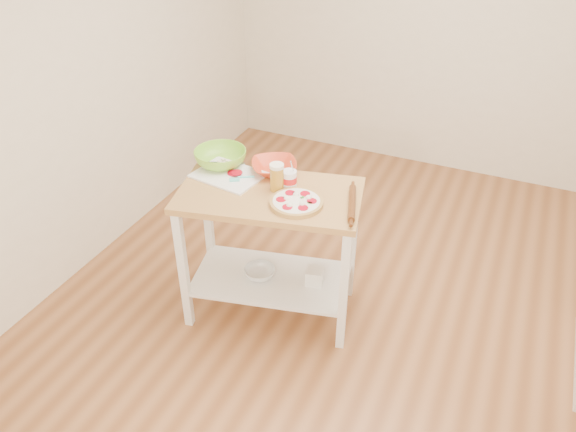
{
  "coord_description": "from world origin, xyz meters",
  "views": [
    {
      "loc": [
        0.68,
        -2.68,
        2.59
      ],
      "look_at": [
        -0.45,
        -0.17,
        0.75
      ],
      "focal_mm": 35.0,
      "sensor_mm": 36.0,
      "label": 1
    }
  ],
  "objects_px": {
    "spatula": "(241,178)",
    "knife": "(217,163)",
    "yogurt_tub": "(289,179)",
    "shelf_glass_bowl": "(260,273)",
    "shelf_bin": "(315,276)",
    "beer_pint": "(277,177)",
    "rolling_pin": "(352,203)",
    "prep_island": "(270,229)",
    "orange_bowl": "(274,167)",
    "pizza": "(297,202)",
    "cutting_board": "(229,174)",
    "green_bowl": "(220,158)"
  },
  "relations": [
    {
      "from": "pizza",
      "to": "beer_pint",
      "type": "height_order",
      "value": "beer_pint"
    },
    {
      "from": "cutting_board",
      "to": "rolling_pin",
      "type": "height_order",
      "value": "rolling_pin"
    },
    {
      "from": "knife",
      "to": "beer_pint",
      "type": "relative_size",
      "value": 1.52
    },
    {
      "from": "cutting_board",
      "to": "yogurt_tub",
      "type": "distance_m",
      "value": 0.4
    },
    {
      "from": "knife",
      "to": "yogurt_tub",
      "type": "relative_size",
      "value": 1.33
    },
    {
      "from": "knife",
      "to": "shelf_glass_bowl",
      "type": "distance_m",
      "value": 0.75
    },
    {
      "from": "rolling_pin",
      "to": "shelf_glass_bowl",
      "type": "height_order",
      "value": "rolling_pin"
    },
    {
      "from": "prep_island",
      "to": "rolling_pin",
      "type": "bearing_deg",
      "value": 6.52
    },
    {
      "from": "knife",
      "to": "shelf_bin",
      "type": "relative_size",
      "value": 2.39
    },
    {
      "from": "prep_island",
      "to": "spatula",
      "type": "distance_m",
      "value": 0.35
    },
    {
      "from": "spatula",
      "to": "shelf_glass_bowl",
      "type": "bearing_deg",
      "value": -57.71
    },
    {
      "from": "shelf_glass_bowl",
      "to": "shelf_bin",
      "type": "height_order",
      "value": "shelf_bin"
    },
    {
      "from": "pizza",
      "to": "rolling_pin",
      "type": "xyz_separation_m",
      "value": [
        0.29,
        0.11,
        0.0
      ]
    },
    {
      "from": "beer_pint",
      "to": "shelf_glass_bowl",
      "type": "bearing_deg",
      "value": -145.07
    },
    {
      "from": "cutting_board",
      "to": "yogurt_tub",
      "type": "bearing_deg",
      "value": 12.09
    },
    {
      "from": "pizza",
      "to": "green_bowl",
      "type": "relative_size",
      "value": 0.93
    },
    {
      "from": "pizza",
      "to": "shelf_glass_bowl",
      "type": "relative_size",
      "value": 1.52
    },
    {
      "from": "beer_pint",
      "to": "yogurt_tub",
      "type": "distance_m",
      "value": 0.08
    },
    {
      "from": "shelf_bin",
      "to": "pizza",
      "type": "bearing_deg",
      "value": -123.45
    },
    {
      "from": "spatula",
      "to": "knife",
      "type": "relative_size",
      "value": 0.5
    },
    {
      "from": "spatula",
      "to": "knife",
      "type": "height_order",
      "value": "knife"
    },
    {
      "from": "beer_pint",
      "to": "green_bowl",
      "type": "bearing_deg",
      "value": 164.35
    },
    {
      "from": "shelf_glass_bowl",
      "to": "beer_pint",
      "type": "bearing_deg",
      "value": 34.93
    },
    {
      "from": "pizza",
      "to": "shelf_glass_bowl",
      "type": "bearing_deg",
      "value": 172.68
    },
    {
      "from": "orange_bowl",
      "to": "beer_pint",
      "type": "relative_size",
      "value": 1.65
    },
    {
      "from": "spatula",
      "to": "cutting_board",
      "type": "bearing_deg",
      "value": 133.88
    },
    {
      "from": "orange_bowl",
      "to": "shelf_glass_bowl",
      "type": "xyz_separation_m",
      "value": [
        0.01,
        -0.25,
        -0.64
      ]
    },
    {
      "from": "knife",
      "to": "beer_pint",
      "type": "bearing_deg",
      "value": -35.12
    },
    {
      "from": "spatula",
      "to": "prep_island",
      "type": "bearing_deg",
      "value": -44.89
    },
    {
      "from": "prep_island",
      "to": "spatula",
      "type": "height_order",
      "value": "spatula"
    },
    {
      "from": "yogurt_tub",
      "to": "shelf_glass_bowl",
      "type": "relative_size",
      "value": 0.95
    },
    {
      "from": "green_bowl",
      "to": "shelf_bin",
      "type": "xyz_separation_m",
      "value": [
        0.7,
        -0.11,
        -0.64
      ]
    },
    {
      "from": "pizza",
      "to": "knife",
      "type": "relative_size",
      "value": 1.19
    },
    {
      "from": "orange_bowl",
      "to": "knife",
      "type": "bearing_deg",
      "value": -167.9
    },
    {
      "from": "orange_bowl",
      "to": "rolling_pin",
      "type": "distance_m",
      "value": 0.59
    },
    {
      "from": "orange_bowl",
      "to": "green_bowl",
      "type": "xyz_separation_m",
      "value": [
        -0.34,
        -0.06,
        0.02
      ]
    },
    {
      "from": "green_bowl",
      "to": "yogurt_tub",
      "type": "relative_size",
      "value": 1.71
    },
    {
      "from": "pizza",
      "to": "knife",
      "type": "height_order",
      "value": "pizza"
    },
    {
      "from": "pizza",
      "to": "cutting_board",
      "type": "distance_m",
      "value": 0.53
    },
    {
      "from": "rolling_pin",
      "to": "shelf_glass_bowl",
      "type": "bearing_deg",
      "value": -172.38
    },
    {
      "from": "knife",
      "to": "pizza",
      "type": "bearing_deg",
      "value": -40.45
    },
    {
      "from": "prep_island",
      "to": "beer_pint",
      "type": "xyz_separation_m",
      "value": [
        0.03,
        0.05,
        0.34
      ]
    },
    {
      "from": "cutting_board",
      "to": "shelf_bin",
      "type": "distance_m",
      "value": 0.84
    },
    {
      "from": "knife",
      "to": "rolling_pin",
      "type": "bearing_deg",
      "value": -28.35
    },
    {
      "from": "cutting_board",
      "to": "shelf_glass_bowl",
      "type": "distance_m",
      "value": 0.67
    },
    {
      "from": "prep_island",
      "to": "knife",
      "type": "xyz_separation_m",
      "value": [
        -0.44,
        0.16,
        0.27
      ]
    },
    {
      "from": "pizza",
      "to": "beer_pint",
      "type": "distance_m",
      "value": 0.21
    },
    {
      "from": "spatula",
      "to": "beer_pint",
      "type": "bearing_deg",
      "value": -32.03
    },
    {
      "from": "prep_island",
      "to": "shelf_bin",
      "type": "xyz_separation_m",
      "value": [
        0.27,
        0.07,
        -0.33
      ]
    },
    {
      "from": "green_bowl",
      "to": "shelf_glass_bowl",
      "type": "distance_m",
      "value": 0.77
    }
  ]
}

